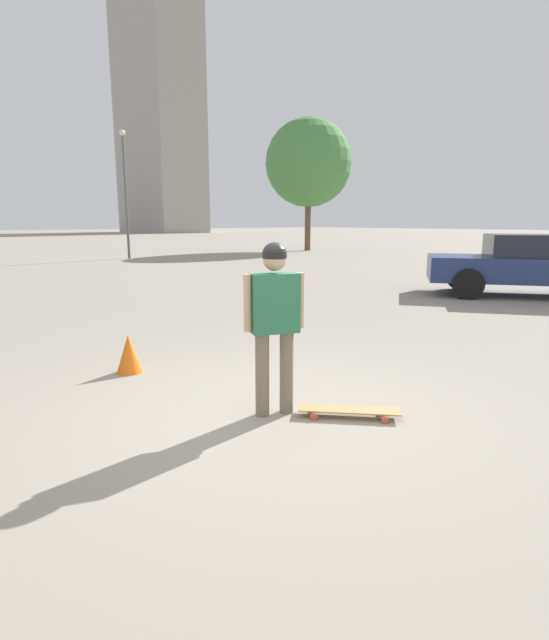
# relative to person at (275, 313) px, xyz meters

# --- Properties ---
(ground_plane) EXTENTS (220.00, 220.00, 0.00)m
(ground_plane) POSITION_rel_person_xyz_m (0.00, 0.00, -0.96)
(ground_plane) COLOR gray
(person) EXTENTS (0.35, 0.53, 1.59)m
(person) POSITION_rel_person_xyz_m (0.00, 0.00, 0.00)
(person) COLOR #7A6B56
(person) RESTS_ON ground_plane
(skateboard) EXTENTS (0.82, 0.77, 0.08)m
(skateboard) POSITION_rel_person_xyz_m (-0.51, -0.47, -0.90)
(skateboard) COLOR tan
(skateboard) RESTS_ON ground_plane
(car_parked_near) EXTENTS (4.67, 4.05, 1.47)m
(car_parked_near) POSITION_rel_person_xyz_m (1.77, -9.48, -0.19)
(car_parked_near) COLOR navy
(car_parked_near) RESTS_ON ground_plane
(building_block_distant) EXTENTS (15.86, 8.18, 40.75)m
(building_block_distant) POSITION_rel_person_xyz_m (72.34, -37.82, 19.41)
(building_block_distant) COLOR #9E998E
(building_block_distant) RESTS_ON ground_plane
(tree_distant) EXTENTS (5.20, 5.20, 7.82)m
(tree_distant) POSITION_rel_person_xyz_m (18.97, -19.00, 4.25)
(tree_distant) COLOR brown
(tree_distant) RESTS_ON ground_plane
(traffic_cone) EXTENTS (0.30, 0.30, 0.46)m
(traffic_cone) POSITION_rel_person_xyz_m (2.11, 0.46, -0.73)
(traffic_cone) COLOR orange
(traffic_cone) RESTS_ON ground_plane
(lamp_post) EXTENTS (0.28, 0.28, 5.94)m
(lamp_post) POSITION_rel_person_xyz_m (19.68, -7.61, 2.50)
(lamp_post) COLOR #59595E
(lamp_post) RESTS_ON ground_plane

